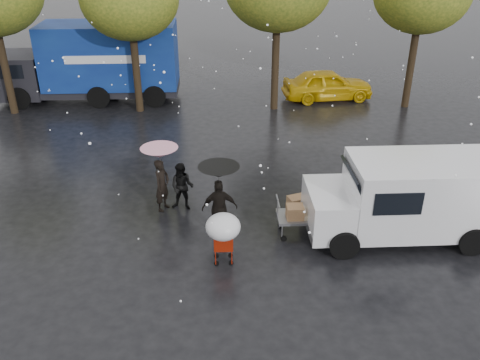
{
  "coord_description": "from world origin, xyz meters",
  "views": [
    {
      "loc": [
        -0.1,
        -11.72,
        7.7
      ],
      "look_at": [
        0.52,
        1.0,
        1.08
      ],
      "focal_mm": 38.0,
      "sensor_mm": 36.0,
      "label": 1
    }
  ],
  "objects_px": {
    "vendor_cart": "(309,211)",
    "yellow_taxi": "(327,85)",
    "person_pink": "(162,185)",
    "white_van": "(407,197)",
    "shopping_cart": "(223,229)",
    "person_black": "(220,208)",
    "blue_truck": "(93,63)"
  },
  "relations": [
    {
      "from": "vendor_cart",
      "to": "white_van",
      "type": "xyz_separation_m",
      "value": [
        2.55,
        -0.14,
        0.43
      ]
    },
    {
      "from": "person_black",
      "to": "white_van",
      "type": "height_order",
      "value": "white_van"
    },
    {
      "from": "blue_truck",
      "to": "yellow_taxi",
      "type": "relative_size",
      "value": 2.0
    },
    {
      "from": "person_pink",
      "to": "white_van",
      "type": "xyz_separation_m",
      "value": [
        6.56,
        -1.67,
        0.37
      ]
    },
    {
      "from": "person_black",
      "to": "vendor_cart",
      "type": "bearing_deg",
      "value": 173.34
    },
    {
      "from": "shopping_cart",
      "to": "white_van",
      "type": "bearing_deg",
      "value": 13.34
    },
    {
      "from": "white_van",
      "to": "blue_truck",
      "type": "bearing_deg",
      "value": 131.3
    },
    {
      "from": "white_van",
      "to": "yellow_taxi",
      "type": "xyz_separation_m",
      "value": [
        0.28,
        11.52,
        -0.45
      ]
    },
    {
      "from": "blue_truck",
      "to": "person_black",
      "type": "bearing_deg",
      "value": -64.36
    },
    {
      "from": "person_pink",
      "to": "vendor_cart",
      "type": "relative_size",
      "value": 1.05
    },
    {
      "from": "person_pink",
      "to": "blue_truck",
      "type": "bearing_deg",
      "value": 48.37
    },
    {
      "from": "person_pink",
      "to": "yellow_taxi",
      "type": "height_order",
      "value": "person_pink"
    },
    {
      "from": "vendor_cart",
      "to": "yellow_taxi",
      "type": "xyz_separation_m",
      "value": [
        2.83,
        11.38,
        -0.02
      ]
    },
    {
      "from": "person_black",
      "to": "blue_truck",
      "type": "distance_m",
      "value": 13.05
    },
    {
      "from": "person_pink",
      "to": "yellow_taxi",
      "type": "bearing_deg",
      "value": -7.51
    },
    {
      "from": "vendor_cart",
      "to": "shopping_cart",
      "type": "height_order",
      "value": "shopping_cart"
    },
    {
      "from": "person_black",
      "to": "vendor_cart",
      "type": "distance_m",
      "value": 2.38
    },
    {
      "from": "person_pink",
      "to": "white_van",
      "type": "relative_size",
      "value": 0.32
    },
    {
      "from": "vendor_cart",
      "to": "shopping_cart",
      "type": "distance_m",
      "value": 2.66
    },
    {
      "from": "white_van",
      "to": "person_pink",
      "type": "bearing_deg",
      "value": 165.72
    },
    {
      "from": "person_black",
      "to": "shopping_cart",
      "type": "xyz_separation_m",
      "value": [
        0.07,
        -1.42,
        0.25
      ]
    },
    {
      "from": "person_black",
      "to": "white_van",
      "type": "relative_size",
      "value": 0.33
    },
    {
      "from": "shopping_cart",
      "to": "yellow_taxi",
      "type": "xyz_separation_m",
      "value": [
        5.13,
        12.67,
        -0.36
      ]
    },
    {
      "from": "blue_truck",
      "to": "white_van",
      "type": "bearing_deg",
      "value": -48.7
    },
    {
      "from": "blue_truck",
      "to": "yellow_taxi",
      "type": "bearing_deg",
      "value": -2.56
    },
    {
      "from": "blue_truck",
      "to": "person_pink",
      "type": "bearing_deg",
      "value": -68.92
    },
    {
      "from": "person_black",
      "to": "white_van",
      "type": "xyz_separation_m",
      "value": [
        4.92,
        -0.27,
        0.35
      ]
    },
    {
      "from": "shopping_cart",
      "to": "person_black",
      "type": "bearing_deg",
      "value": 92.78
    },
    {
      "from": "person_pink",
      "to": "person_black",
      "type": "xyz_separation_m",
      "value": [
        1.65,
        -1.4,
        0.02
      ]
    },
    {
      "from": "shopping_cart",
      "to": "blue_truck",
      "type": "bearing_deg",
      "value": 113.43
    },
    {
      "from": "yellow_taxi",
      "to": "white_van",
      "type": "bearing_deg",
      "value": 172.95
    },
    {
      "from": "white_van",
      "to": "person_black",
      "type": "bearing_deg",
      "value": 176.82
    }
  ]
}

